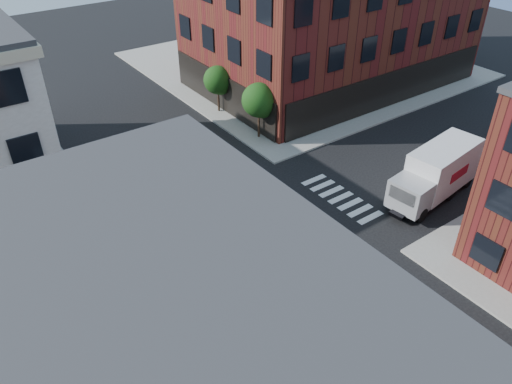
{
  "coord_description": "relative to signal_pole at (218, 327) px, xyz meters",
  "views": [
    {
      "loc": [
        -13.51,
        -18.84,
        19.08
      ],
      "look_at": [
        0.67,
        0.88,
        2.5
      ],
      "focal_mm": 35.0,
      "sensor_mm": 36.0,
      "label": 1
    }
  ],
  "objects": [
    {
      "name": "tree_far",
      "position": [
        14.28,
        22.65,
        0.02
      ],
      "size": [
        2.43,
        2.43,
        4.07
      ],
      "color": "black",
      "rests_on": "ground"
    },
    {
      "name": "ground",
      "position": [
        6.72,
        6.68,
        -2.86
      ],
      "size": [
        120.0,
        120.0,
        0.0
      ],
      "primitive_type": "plane",
      "color": "black",
      "rests_on": "ground"
    },
    {
      "name": "sidewalk_ne",
      "position": [
        27.72,
        27.68,
        -2.78
      ],
      "size": [
        30.0,
        30.0,
        0.15
      ],
      "primitive_type": "cube",
      "color": "gray",
      "rests_on": "ground"
    },
    {
      "name": "building_ne",
      "position": [
        27.22,
        22.68,
        3.14
      ],
      "size": [
        25.0,
        16.0,
        12.0
      ],
      "primitive_type": "cube",
      "color": "#4C1314",
      "rests_on": "ground"
    },
    {
      "name": "signal_pole",
      "position": [
        0.0,
        0.0,
        0.0
      ],
      "size": [
        1.29,
        1.24,
        4.6
      ],
      "color": "black",
      "rests_on": "ground"
    },
    {
      "name": "traffic_cone",
      "position": [
        3.22,
        2.27,
        -2.51
      ],
      "size": [
        0.51,
        0.51,
        0.73
      ],
      "rotation": [
        0.0,
        0.0,
        0.37
      ],
      "color": "#DC5809",
      "rests_on": "ground"
    },
    {
      "name": "box_truck",
      "position": [
        18.82,
        3.31,
        -1.03
      ],
      "size": [
        7.93,
        3.25,
        3.5
      ],
      "rotation": [
        0.0,
        0.0,
        0.12
      ],
      "color": "silver",
      "rests_on": "ground"
    },
    {
      "name": "tree_near",
      "position": [
        14.28,
        16.65,
        0.3
      ],
      "size": [
        2.69,
        2.69,
        4.49
      ],
      "color": "black",
      "rests_on": "ground"
    }
  ]
}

